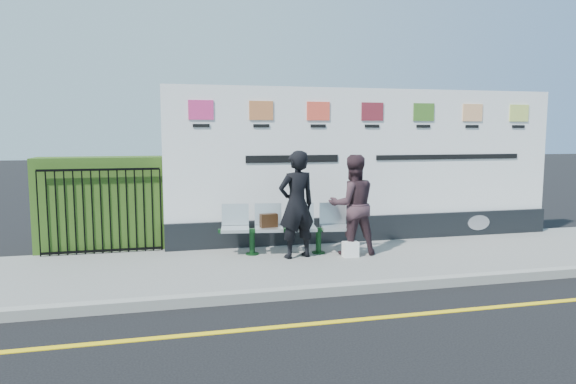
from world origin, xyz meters
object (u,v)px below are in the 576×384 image
(bench, at_px, (285,240))
(woman_right, at_px, (353,205))
(woman_left, at_px, (297,205))
(billboard, at_px, (370,175))

(bench, xyz_separation_m, woman_right, (1.14, -0.30, 0.64))
(woman_right, bearing_deg, woman_left, 1.78)
(billboard, height_order, woman_left, billboard)
(billboard, relative_size, bench, 3.54)
(woman_left, xyz_separation_m, woman_right, (1.02, 0.00, -0.04))
(billboard, bearing_deg, bench, -157.47)
(woman_left, relative_size, woman_right, 1.05)
(bench, bearing_deg, billboard, 31.27)
(woman_right, bearing_deg, bench, -13.25)
(bench, height_order, woman_right, woman_right)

